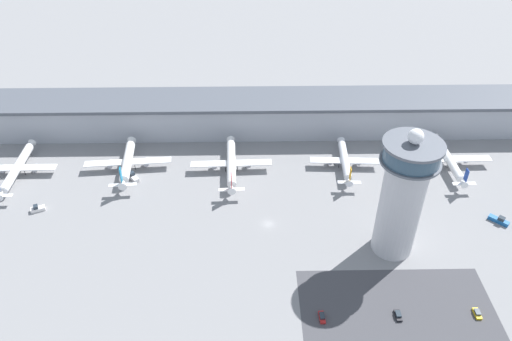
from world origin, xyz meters
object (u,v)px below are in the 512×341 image
service_truck_baggage (499,220)px  car_grey_coupe (398,315)px  control_tower (403,195)px  airplane_gate_charlie (231,164)px  airplane_gate_echo (449,159)px  airplane_gate_delta (345,161)px  car_navy_sedan (322,317)px  car_silver_sedan (477,313)px  airplane_gate_bravo (127,162)px  service_truck_catering (38,209)px  service_truck_fuel (133,177)px  airplane_gate_alpha (17,168)px

service_truck_baggage → car_grey_coupe: service_truck_baggage is taller
control_tower → service_truck_baggage: (45.85, 12.92, -24.29)m
airplane_gate_charlie → airplane_gate_echo: 97.98m
airplane_gate_delta → car_navy_sedan: 84.07m
car_silver_sedan → car_grey_coupe: 25.85m
service_truck_baggage → car_silver_sedan: size_ratio=1.64×
service_truck_baggage → airplane_gate_charlie: bearing=161.6°
airplane_gate_bravo → car_grey_coupe: size_ratio=8.59×
service_truck_catering → car_grey_coupe: service_truck_catering is taller
control_tower → car_navy_sedan: bearing=-133.5°
service_truck_baggage → car_navy_sedan: size_ratio=1.54×
service_truck_catering → car_grey_coupe: 144.31m
airplane_gate_bravo → service_truck_fuel: size_ratio=5.29×
airplane_gate_delta → service_truck_fuel: (-94.38, -6.41, -2.84)m
airplane_gate_alpha → airplane_gate_delta: (145.53, 2.97, 0.04)m
airplane_gate_alpha → airplane_gate_delta: airplane_gate_alpha is taller
airplane_gate_delta → car_silver_sedan: 86.57m
airplane_gate_echo → service_truck_catering: (-176.15, -27.04, -3.28)m
control_tower → airplane_gate_charlie: control_tower is taller
airplane_gate_delta → airplane_gate_charlie: bearing=-177.9°
control_tower → service_truck_catering: 142.79m
airplane_gate_charlie → airplane_gate_alpha: bearing=-179.3°
airplane_gate_bravo → car_navy_sedan: 112.52m
airplane_gate_bravo → car_silver_sedan: airplane_gate_bravo is taller
airplane_gate_alpha → service_truck_baggage: size_ratio=5.60×
airplane_gate_echo → service_truck_baggage: bearing=-77.1°
airplane_gate_alpha → service_truck_fuel: airplane_gate_alpha is taller
service_truck_catering → service_truck_baggage: size_ratio=0.83×
control_tower → airplane_gate_bravo: control_tower is taller
service_truck_fuel → car_grey_coupe: bearing=-37.1°
service_truck_baggage → car_grey_coupe: (-50.86, -43.99, -0.44)m
airplane_gate_bravo → control_tower: bearing=-25.2°
car_silver_sedan → car_grey_coupe: bearing=-179.4°
control_tower → airplane_gate_bravo: bearing=154.8°
airplane_gate_charlie → service_truck_baggage: bearing=-18.4°
airplane_gate_alpha → car_silver_sedan: size_ratio=9.20×
airplane_gate_charlie → car_silver_sedan: bearing=-44.2°
airplane_gate_bravo → airplane_gate_alpha: bearing=-176.3°
airplane_gate_echo → service_truck_baggage: (8.49, -37.14, -3.22)m
car_navy_sedan → airplane_gate_delta: bearing=76.1°
service_truck_baggage → car_navy_sedan: bearing=-149.6°
service_truck_catering → car_silver_sedan: bearing=-18.6°
service_truck_baggage → car_silver_sedan: (-25.01, -43.71, -0.44)m
airplane_gate_charlie → airplane_gate_delta: airplane_gate_charlie is taller
service_truck_baggage → car_silver_sedan: 50.36m
airplane_gate_alpha → airplane_gate_delta: bearing=1.2°
control_tower → service_truck_baggage: size_ratio=7.09×
airplane_gate_alpha → service_truck_catering: airplane_gate_alpha is taller
airplane_gate_bravo → car_grey_coupe: airplane_gate_bravo is taller
airplane_gate_echo → car_silver_sedan: 82.59m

